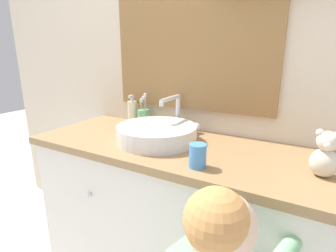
{
  "coord_description": "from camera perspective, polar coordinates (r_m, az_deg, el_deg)",
  "views": [
    {
      "loc": [
        0.53,
        -0.68,
        1.2
      ],
      "look_at": [
        -0.02,
        0.28,
        0.89
      ],
      "focal_mm": 28.0,
      "sensor_mm": 36.0,
      "label": 1
    }
  ],
  "objects": [
    {
      "name": "sink_basin",
      "position": [
        1.25,
        -2.3,
        -1.44
      ],
      "size": [
        0.38,
        0.43,
        0.2
      ],
      "color": "silver",
      "rests_on": "vanity_counter"
    },
    {
      "name": "wall_back",
      "position": [
        1.4,
        8.9,
        19.58
      ],
      "size": [
        3.2,
        0.18,
        2.5
      ],
      "color": "beige",
      "rests_on": "ground_plane"
    },
    {
      "name": "teddy_bear",
      "position": [
        1.03,
        31.05,
        -5.43
      ],
      "size": [
        0.09,
        0.08,
        0.17
      ],
      "color": "beige",
      "rests_on": "vanity_counter"
    },
    {
      "name": "soap_dispenser",
      "position": [
        1.58,
        -7.76,
        3.09
      ],
      "size": [
        0.05,
        0.05,
        0.17
      ],
      "color": "beige",
      "rests_on": "vanity_counter"
    },
    {
      "name": "drinking_cup",
      "position": [
        0.97,
        6.47,
        -6.45
      ],
      "size": [
        0.06,
        0.06,
        0.09
      ],
      "primitive_type": "cylinder",
      "color": "#4789D1",
      "rests_on": "vanity_counter"
    },
    {
      "name": "toothbrush_holder",
      "position": [
        1.53,
        -5.34,
        2.02
      ],
      "size": [
        0.07,
        0.07,
        0.19
      ],
      "color": "#66B27F",
      "rests_on": "vanity_counter"
    },
    {
      "name": "vanity_counter",
      "position": [
        1.39,
        1.82,
        -19.45
      ],
      "size": [
        1.42,
        0.54,
        0.79
      ],
      "color": "silver",
      "rests_on": "ground_plane"
    }
  ]
}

